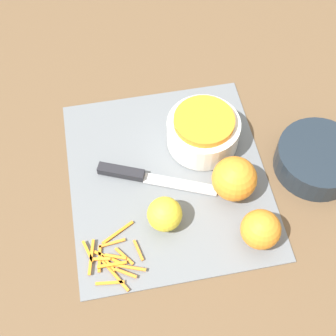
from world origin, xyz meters
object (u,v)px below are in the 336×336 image
(bowl_dark, at_px, (317,159))
(orange_right, at_px, (234,179))
(orange_left, at_px, (261,229))
(knife, at_px, (136,175))
(lemon, at_px, (165,214))
(bowl_speckled, at_px, (203,131))

(bowl_dark, distance_m, orange_right, 0.18)
(orange_left, bearing_deg, knife, -130.36)
(lemon, bearing_deg, bowl_dark, 102.03)
(knife, xyz_separation_m, orange_left, (0.17, 0.20, 0.03))
(bowl_dark, relative_size, knife, 0.72)
(bowl_dark, bearing_deg, orange_right, -81.99)
(orange_left, bearing_deg, bowl_speckled, -167.26)
(bowl_speckled, xyz_separation_m, orange_left, (0.22, 0.05, -0.00))
(orange_left, height_order, lemon, orange_left)
(orange_left, distance_m, lemon, 0.17)
(bowl_dark, xyz_separation_m, knife, (-0.04, -0.35, -0.01))
(bowl_speckled, bearing_deg, lemon, -33.37)
(bowl_speckled, xyz_separation_m, bowl_dark, (0.10, 0.21, -0.02))
(bowl_dark, distance_m, lemon, 0.32)
(knife, relative_size, orange_right, 2.67)
(knife, bearing_deg, orange_left, -17.71)
(bowl_speckled, xyz_separation_m, knife, (0.06, -0.15, -0.03))
(bowl_speckled, relative_size, orange_right, 1.71)
(orange_left, relative_size, lemon, 1.12)
(bowl_speckled, distance_m, orange_left, 0.23)
(bowl_speckled, bearing_deg, knife, -68.27)
(bowl_speckled, distance_m, lemon, 0.20)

